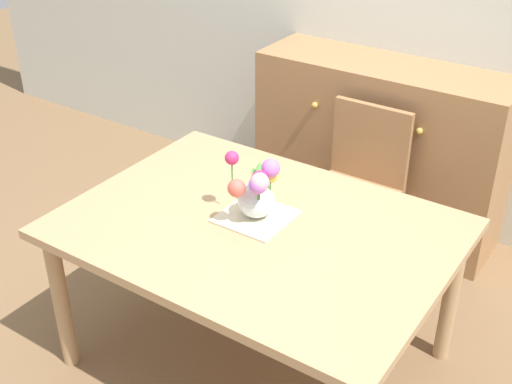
# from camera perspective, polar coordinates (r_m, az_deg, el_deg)

# --- Properties ---
(ground_plane) EXTENTS (12.00, 12.00, 0.00)m
(ground_plane) POSITION_cam_1_polar(r_m,az_deg,el_deg) (3.15, 0.09, -13.94)
(ground_plane) COLOR brown
(dining_table) EXTENTS (1.54, 1.13, 0.73)m
(dining_table) POSITION_cam_1_polar(r_m,az_deg,el_deg) (2.74, 0.10, -4.17)
(dining_table) COLOR tan
(dining_table) RESTS_ON ground_plane
(chair_far) EXTENTS (0.42, 0.42, 0.90)m
(chair_far) POSITION_cam_1_polar(r_m,az_deg,el_deg) (3.48, 8.75, 1.00)
(chair_far) COLOR #9E7047
(chair_far) RESTS_ON ground_plane
(dresser) EXTENTS (1.40, 0.47, 1.00)m
(dresser) POSITION_cam_1_polar(r_m,az_deg,el_deg) (3.86, 10.44, 3.62)
(dresser) COLOR #9E7047
(dresser) RESTS_ON ground_plane
(placemat) EXTENTS (0.28, 0.28, 0.01)m
(placemat) POSITION_cam_1_polar(r_m,az_deg,el_deg) (2.74, 0.00, -2.10)
(placemat) COLOR beige
(placemat) RESTS_ON dining_table
(flower_vase) EXTENTS (0.24, 0.27, 0.27)m
(flower_vase) POSITION_cam_1_polar(r_m,az_deg,el_deg) (2.66, 0.06, 0.15)
(flower_vase) COLOR silver
(flower_vase) RESTS_ON placemat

